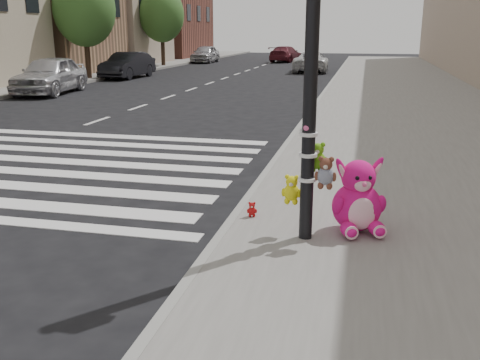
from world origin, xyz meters
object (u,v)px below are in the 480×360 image
(red_teddy, at_px, (252,209))
(car_dark_far, at_px, (128,65))
(car_white_near, at_px, (311,62))
(pink_bunny, at_px, (358,201))
(signal_pole, at_px, (311,103))
(car_silver_far, at_px, (50,75))

(red_teddy, height_order, car_dark_far, car_dark_far)
(car_dark_far, bearing_deg, car_white_near, 38.01)
(pink_bunny, xyz_separation_m, red_teddy, (-1.41, 0.23, -0.29))
(signal_pole, distance_m, car_dark_far, 25.31)
(pink_bunny, xyz_separation_m, car_white_near, (-3.48, 28.55, 0.09))
(red_teddy, xyz_separation_m, car_white_near, (-2.07, 28.33, 0.39))
(signal_pole, bearing_deg, car_silver_far, 130.99)
(car_dark_far, bearing_deg, signal_pole, -58.43)
(pink_bunny, xyz_separation_m, car_dark_far, (-13.01, 21.67, 0.17))
(red_teddy, bearing_deg, signal_pole, -46.82)
(car_silver_far, xyz_separation_m, car_dark_far, (0.00, 7.74, -0.07))
(red_teddy, bearing_deg, pink_bunny, -20.25)
(car_dark_far, bearing_deg, red_teddy, -59.42)
(car_dark_far, relative_size, car_white_near, 0.95)
(signal_pole, distance_m, car_silver_far, 18.95)
(signal_pole, relative_size, car_silver_far, 0.87)
(signal_pole, xyz_separation_m, car_silver_far, (-12.41, 14.28, -1.01))
(red_teddy, relative_size, car_white_near, 0.05)
(red_teddy, distance_m, car_white_near, 28.40)
(car_dark_far, height_order, car_white_near, car_dark_far)
(signal_pole, height_order, car_dark_far, signal_pole)
(signal_pole, xyz_separation_m, car_dark_far, (-12.41, 22.03, -1.09))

